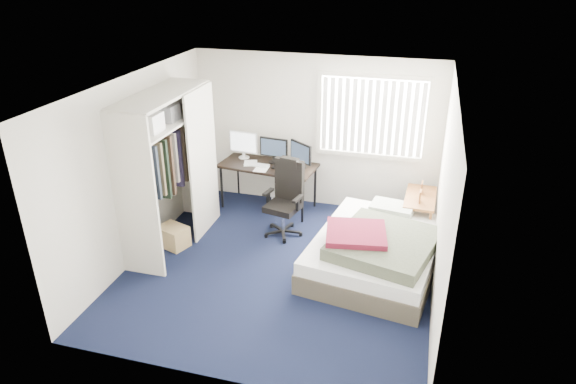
# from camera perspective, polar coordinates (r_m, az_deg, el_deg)

# --- Properties ---
(ground) EXTENTS (4.20, 4.20, 0.00)m
(ground) POSITION_cam_1_polar(r_m,az_deg,el_deg) (7.06, -0.92, -8.36)
(ground) COLOR black
(ground) RESTS_ON ground
(room_shell) EXTENTS (4.20, 4.20, 4.20)m
(room_shell) POSITION_cam_1_polar(r_m,az_deg,el_deg) (6.36, -1.01, 3.08)
(room_shell) COLOR silver
(room_shell) RESTS_ON ground
(window_assembly) EXTENTS (1.72, 0.09, 1.32)m
(window_assembly) POSITION_cam_1_polar(r_m,az_deg,el_deg) (8.07, 9.34, 8.23)
(window_assembly) COLOR white
(window_assembly) RESTS_ON ground
(closet) EXTENTS (0.64, 1.84, 2.22)m
(closet) POSITION_cam_1_polar(r_m,az_deg,el_deg) (7.26, -13.20, 3.90)
(closet) COLOR beige
(closet) RESTS_ON ground
(desk) EXTENTS (1.62, 0.90, 1.22)m
(desk) POSITION_cam_1_polar(r_m,az_deg,el_deg) (8.37, -2.15, 3.30)
(desk) COLOR black
(desk) RESTS_ON ground
(office_chair) EXTENTS (0.66, 0.66, 1.17)m
(office_chair) POSITION_cam_1_polar(r_m,az_deg,el_deg) (7.69, -0.31, -1.51)
(office_chair) COLOR black
(office_chair) RESTS_ON ground
(footstool) EXTENTS (0.34, 0.29, 0.24)m
(footstool) POSITION_cam_1_polar(r_m,az_deg,el_deg) (8.58, -0.85, -0.51)
(footstool) COLOR white
(footstool) RESTS_ON ground
(nightstand) EXTENTS (0.47, 0.89, 0.78)m
(nightstand) POSITION_cam_1_polar(r_m,az_deg,el_deg) (7.90, 14.46, -0.92)
(nightstand) COLOR brown
(nightstand) RESTS_ON ground
(bed) EXTENTS (1.88, 2.32, 0.69)m
(bed) POSITION_cam_1_polar(r_m,az_deg,el_deg) (6.99, 9.84, -6.31)
(bed) COLOR #474033
(bed) RESTS_ON ground
(pine_box) EXTENTS (0.49, 0.43, 0.31)m
(pine_box) POSITION_cam_1_polar(r_m,az_deg,el_deg) (7.65, -12.62, -4.83)
(pine_box) COLOR tan
(pine_box) RESTS_ON ground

